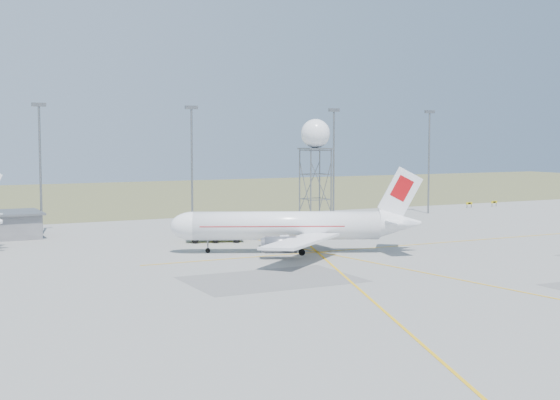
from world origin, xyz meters
name	(u,v)px	position (x,y,z in m)	size (l,w,h in m)	color
ground	(514,287)	(0.00, 0.00, 0.00)	(400.00, 400.00, 0.00)	gray
grass_strip	(129,195)	(0.00, 140.00, 0.01)	(400.00, 120.00, 0.03)	#515A31
mast_a	(40,157)	(-35.00, 66.00, 12.07)	(2.20, 0.50, 20.50)	slate
mast_b	(192,156)	(-10.00, 66.00, 12.07)	(2.20, 0.50, 20.50)	slate
mast_c	(334,154)	(18.00, 66.00, 12.07)	(2.20, 0.50, 20.50)	slate
mast_d	(429,153)	(40.00, 66.00, 12.07)	(2.20, 0.50, 20.50)	slate
taxi_sign_near	(469,204)	(55.60, 72.00, 0.89)	(1.60, 0.17, 1.20)	black
taxi_sign_far	(494,202)	(62.60, 72.00, 0.89)	(1.60, 0.17, 1.20)	black
airliner_main	(291,226)	(-9.13, 31.38, 3.47)	(31.59, 29.40, 11.33)	white
radar_tower	(315,165)	(10.67, 59.94, 10.30)	(5.07, 5.07, 18.35)	slate
fire_truck	(217,231)	(-13.85, 45.47, 1.59)	(8.74, 5.43, 3.32)	#C5CB17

